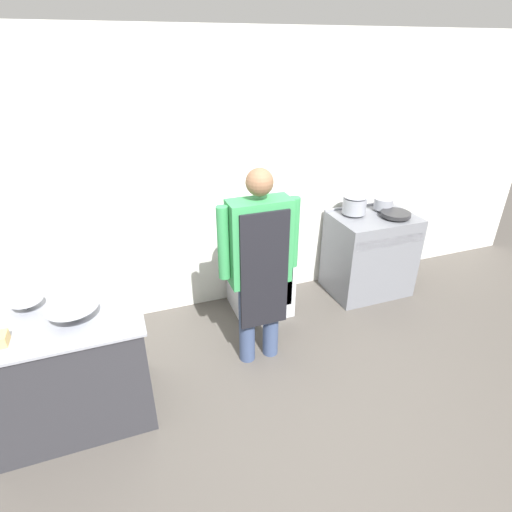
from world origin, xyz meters
name	(u,v)px	position (x,y,z in m)	size (l,w,h in m)	color
ground_plane	(299,440)	(0.00, 0.00, 0.00)	(14.00, 14.00, 0.00)	#4C4742
wall_back	(219,182)	(0.00, 1.99, 1.35)	(8.00, 0.05, 2.70)	silver
prep_counter	(70,369)	(-1.48, 0.80, 0.45)	(1.12, 0.75, 0.90)	#2D2D33
stove	(369,254)	(1.60, 1.59, 0.46)	(0.88, 0.64, 0.94)	slate
fridge_unit	(260,274)	(0.31, 1.65, 0.42)	(0.58, 0.56, 0.83)	silver
person_cook	(260,259)	(0.04, 0.94, 1.00)	(0.68, 0.24, 1.75)	#38476B
mixing_bowl	(73,313)	(-1.36, 0.75, 0.95)	(0.34, 0.34, 0.10)	gray
small_bowl	(27,305)	(-1.67, 0.99, 0.93)	(0.22, 0.22, 0.07)	gray
stock_pot	(355,204)	(1.41, 1.70, 1.04)	(0.25, 0.25, 0.21)	gray
saute_pan	(396,214)	(1.78, 1.48, 0.96)	(0.31, 0.31, 0.04)	#262628
sauce_pot	(383,204)	(1.78, 1.70, 1.00)	(0.21, 0.21, 0.12)	gray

